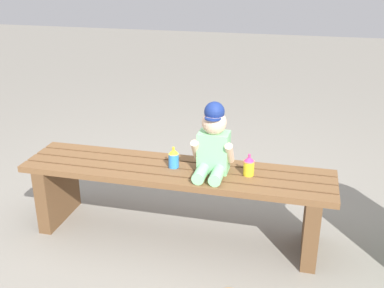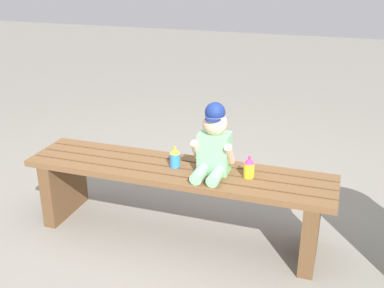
{
  "view_description": "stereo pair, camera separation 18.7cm",
  "coord_description": "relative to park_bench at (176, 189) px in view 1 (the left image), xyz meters",
  "views": [
    {
      "loc": [
        0.67,
        -2.31,
        1.56
      ],
      "look_at": [
        0.11,
        -0.05,
        0.62
      ],
      "focal_mm": 43.3,
      "sensor_mm": 36.0,
      "label": 1
    },
    {
      "loc": [
        0.85,
        -2.25,
        1.56
      ],
      "look_at": [
        0.11,
        -0.05,
        0.62
      ],
      "focal_mm": 43.3,
      "sensor_mm": 36.0,
      "label": 2
    }
  ],
  "objects": [
    {
      "name": "park_bench",
      "position": [
        0.0,
        0.0,
        0.0
      ],
      "size": [
        1.79,
        0.4,
        0.44
      ],
      "color": "brown",
      "rests_on": "ground_plane"
    },
    {
      "name": "child_figure",
      "position": [
        0.21,
        0.0,
        0.31
      ],
      "size": [
        0.23,
        0.27,
        0.4
      ],
      "color": "#7FCC8C",
      "rests_on": "park_bench"
    },
    {
      "name": "ground_plane",
      "position": [
        0.0,
        -0.0,
        -0.3
      ],
      "size": [
        16.0,
        16.0,
        0.0
      ],
      "primitive_type": "plane",
      "color": "gray"
    },
    {
      "name": "sippy_cup_left",
      "position": [
        -0.02,
        0.01,
        0.19
      ],
      "size": [
        0.06,
        0.06,
        0.12
      ],
      "color": "#338CE5",
      "rests_on": "park_bench"
    },
    {
      "name": "sippy_cup_right",
      "position": [
        0.41,
        0.01,
        0.19
      ],
      "size": [
        0.06,
        0.06,
        0.12
      ],
      "color": "yellow",
      "rests_on": "park_bench"
    }
  ]
}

